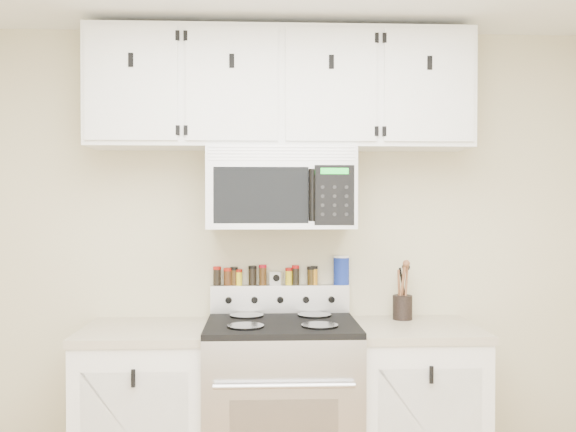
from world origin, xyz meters
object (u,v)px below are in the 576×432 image
Objects in this scene: microwave at (281,188)px; utensil_crock at (403,305)px; range at (282,412)px; salt_canister at (341,270)px.

microwave is 2.48× the size of utensil_crock.
utensil_crock is (0.66, 0.06, -0.63)m from microwave.
utensil_crock is at bearing 5.52° from microwave.
range is 1.15m from microwave.
salt_canister reaches higher than range.
range is 6.84× the size of salt_canister.
range is at bearing -163.94° from utensil_crock.
microwave is 4.72× the size of salt_canister.
microwave is 0.58m from salt_canister.
salt_canister is (-0.32, 0.09, 0.18)m from utensil_crock.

